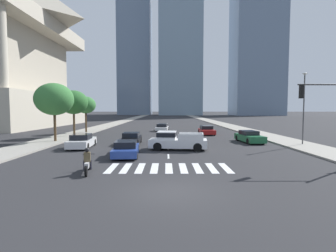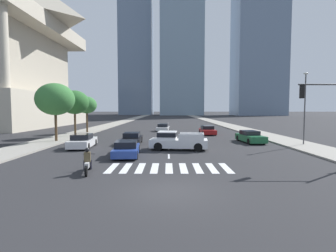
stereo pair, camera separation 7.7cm
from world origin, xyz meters
name	(u,v)px [view 1 (the left image)]	position (x,y,z in m)	size (l,w,h in m)	color
ground_plane	(170,191)	(0.00, 0.00, 0.00)	(800.00, 800.00, 0.00)	#28282B
sidewalk_east	(250,132)	(13.46, 30.00, 0.07)	(4.00, 260.00, 0.15)	gray
sidewalk_west	(85,132)	(-13.46, 30.00, 0.07)	(4.00, 260.00, 0.15)	gray
crosswalk_near	(169,168)	(0.00, 4.57, 0.00)	(7.65, 2.84, 0.01)	silver
lane_divider_center	(167,131)	(0.00, 32.57, 0.00)	(0.14, 50.00, 0.01)	silver
motorcycle_lead	(87,163)	(-4.74, 3.35, 0.58)	(0.79, 2.22, 1.49)	black
pickup_truck	(175,141)	(0.65, 11.93, 0.81)	(5.40, 2.60, 1.67)	silver
sedan_white_0	(82,141)	(-8.32, 13.13, 0.62)	(2.19, 4.65, 1.34)	silver
sedan_blue_1	(126,149)	(-3.36, 8.75, 0.57)	(2.18, 4.63, 1.22)	navy
sedan_black_2	(131,139)	(-3.89, 15.64, 0.58)	(1.89, 4.52, 1.25)	black
sedan_white_3	(162,128)	(-0.90, 32.05, 0.57)	(2.26, 4.44, 1.24)	silver
sedan_red_4	(207,130)	(5.73, 25.92, 0.59)	(2.06, 4.27, 1.28)	maroon
sedan_green_5	(249,137)	(9.13, 17.02, 0.61)	(2.26, 4.76, 1.30)	#1E6038
traffic_signal_near	(336,105)	(11.00, 5.46, 3.97)	(4.42, 0.28, 5.56)	#333335
street_lamp_east	(304,103)	(13.76, 14.50, 4.36)	(0.50, 0.24, 7.23)	#3F3F42
street_tree_nearest	(54,99)	(-12.66, 17.24, 4.81)	(4.20, 4.20, 6.46)	#4C3823
street_tree_second	(74,102)	(-12.66, 23.14, 4.63)	(3.75, 3.75, 6.09)	#4C3823
street_tree_third	(86,105)	(-12.66, 28.23, 4.34)	(3.07, 3.07, 5.53)	#4C3823
office_tower_left_skyline	(135,59)	(-21.65, 167.26, 38.54)	(21.67, 25.16, 85.89)	slate
office_tower_center_skyline	(180,20)	(8.41, 156.81, 61.21)	(26.90, 27.39, 123.48)	#7A93A8
office_tower_right_skyline	(258,5)	(54.85, 146.12, 66.48)	(28.84, 22.79, 134.02)	slate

